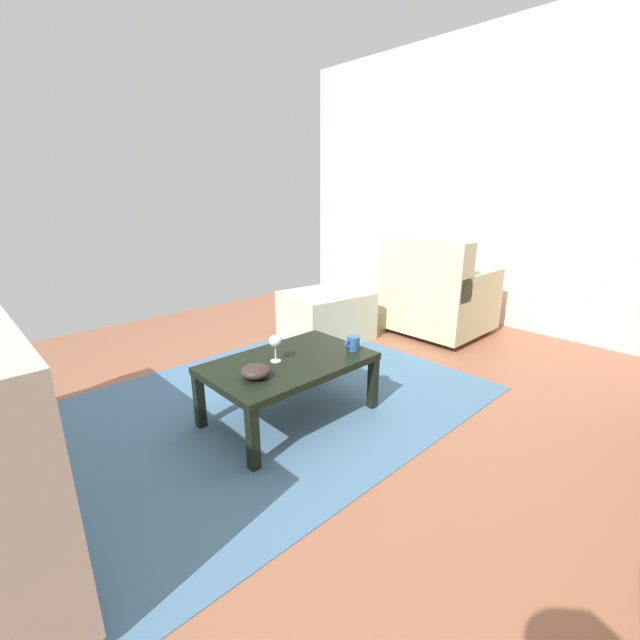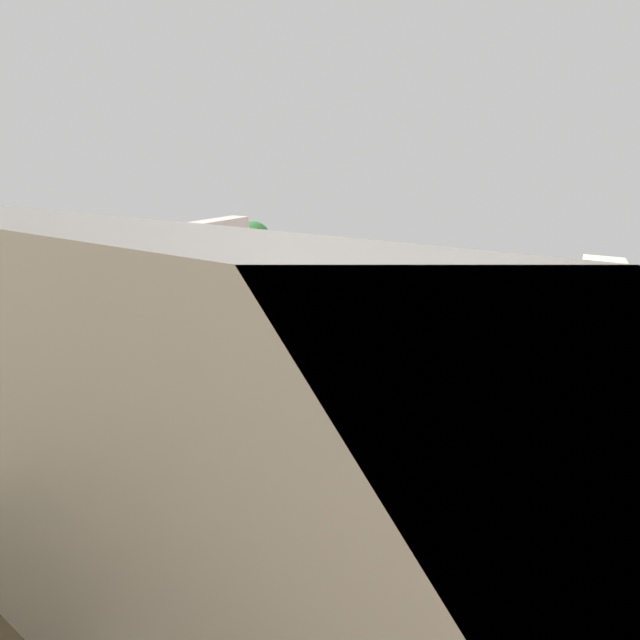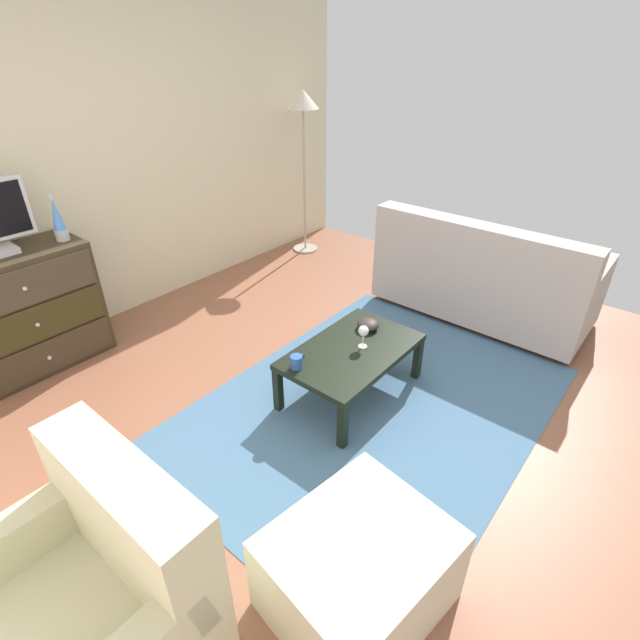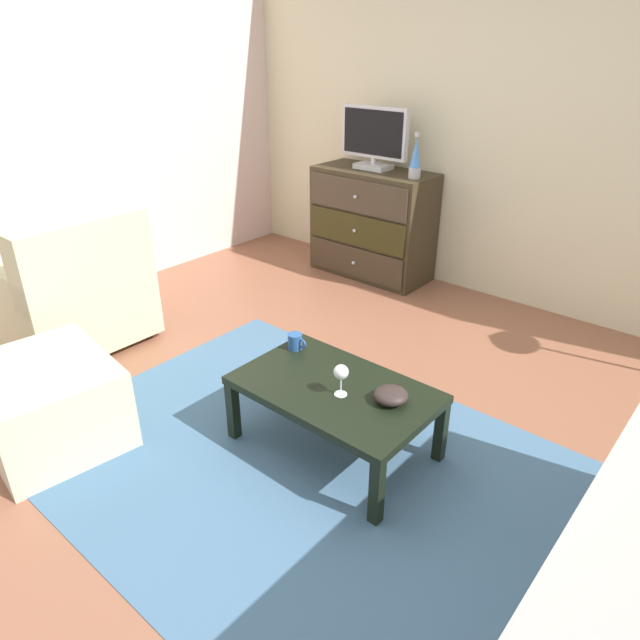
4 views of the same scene
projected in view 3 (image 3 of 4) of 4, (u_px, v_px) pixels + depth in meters
name	position (u px, v px, depth m)	size (l,w,h in m)	color
ground_plane	(331.00, 412.00, 3.14)	(5.46, 5.11, 0.05)	brown
wall_accent_rear	(102.00, 151.00, 3.70)	(5.46, 0.12, 2.72)	beige
area_rug	(373.00, 406.00, 3.14)	(2.60, 1.90, 0.01)	#436787
dresser	(22.00, 313.00, 3.34)	(0.99, 0.49, 0.88)	#372D1C
lava_lamp	(58.00, 220.00, 3.27)	(0.09, 0.09, 0.33)	#B7B7BC
coffee_table	(352.00, 354.00, 3.11)	(0.94, 0.58, 0.36)	black
wine_glass	(363.00, 332.00, 3.06)	(0.07, 0.07, 0.16)	silver
mug	(297.00, 362.00, 2.90)	(0.11, 0.08, 0.08)	#285093
bowl_decorative	(368.00, 324.00, 3.29)	(0.15, 0.15, 0.07)	#2F2423
couch_large	(482.00, 278.00, 4.04)	(0.85, 1.75, 0.90)	#332319
armchair	(87.00, 614.00, 1.67)	(0.80, 0.82, 0.89)	#332319
ottoman	(358.00, 571.00, 1.95)	(0.70, 0.60, 0.42)	beige
standing_lamp	(303.00, 116.00, 4.77)	(0.32, 0.32, 1.69)	#A59E8C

